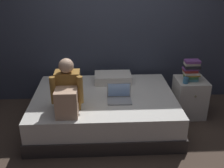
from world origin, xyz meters
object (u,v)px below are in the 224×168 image
object	(u,v)px
bed	(104,109)
person_sitting	(67,92)
mug	(186,80)
book_stack	(191,70)
nightstand	(189,97)
pillow	(113,78)
laptop	(120,96)

from	to	relation	value
bed	person_sitting	size ratio (longest dim) A/B	3.05
bed	mug	xyz separation A→B (m)	(1.17, 0.08, 0.40)
book_stack	nightstand	bearing A→B (deg)	31.40
mug	bed	bearing A→B (deg)	-176.04
pillow	book_stack	xyz separation A→B (m)	(1.12, -0.27, 0.21)
mug	laptop	bearing A→B (deg)	-165.29
book_stack	bed	bearing A→B (deg)	-171.80
laptop	mug	xyz separation A→B (m)	(0.97, 0.25, 0.10)
bed	pillow	distance (m)	0.56
laptop	pillow	bearing A→B (deg)	95.21
nightstand	pillow	xyz separation A→B (m)	(-1.15, 0.25, 0.24)
nightstand	person_sitting	xyz separation A→B (m)	(-1.75, -0.61, 0.43)
nightstand	person_sitting	size ratio (longest dim) A/B	0.89
person_sitting	pillow	world-z (taller)	person_sitting
nightstand	book_stack	size ratio (longest dim) A/B	1.88
laptop	mug	distance (m)	1.00
nightstand	mug	size ratio (longest dim) A/B	6.45
laptop	book_stack	xyz separation A→B (m)	(1.07, 0.36, 0.22)
bed	mug	world-z (taller)	mug
book_stack	mug	distance (m)	0.18
mug	pillow	bearing A→B (deg)	160.14
pillow	book_stack	size ratio (longest dim) A/B	1.82
nightstand	person_sitting	bearing A→B (deg)	-160.72
mug	nightstand	bearing A→B (deg)	42.69
person_sitting	book_stack	distance (m)	1.82
pillow	laptop	bearing A→B (deg)	-84.79
book_stack	person_sitting	bearing A→B (deg)	-160.95
bed	laptop	xyz separation A→B (m)	(0.20, -0.17, 0.29)
nightstand	laptop	world-z (taller)	laptop
nightstand	person_sitting	world-z (taller)	person_sitting
bed	laptop	distance (m)	0.40
nightstand	book_stack	xyz separation A→B (m)	(-0.03, -0.02, 0.45)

